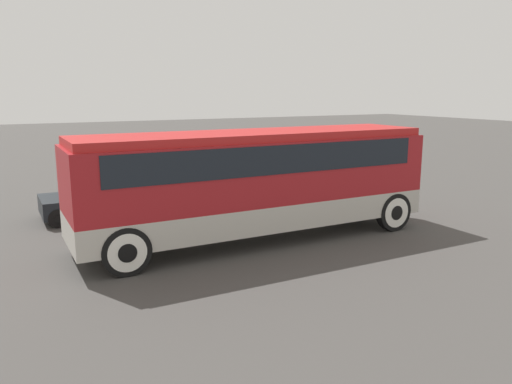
# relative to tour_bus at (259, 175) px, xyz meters

# --- Properties ---
(ground_plane) EXTENTS (120.00, 120.00, 0.00)m
(ground_plane) POSITION_rel_tour_bus_xyz_m (-0.10, 0.00, -1.91)
(ground_plane) COLOR #423F3D
(tour_bus) EXTENTS (10.32, 2.59, 3.14)m
(tour_bus) POSITION_rel_tour_bus_xyz_m (0.00, 0.00, 0.00)
(tour_bus) COLOR #B7B2A8
(tour_bus) RESTS_ON ground_plane
(parked_car_near) EXTENTS (4.27, 1.96, 1.41)m
(parked_car_near) POSITION_rel_tour_bus_xyz_m (-3.37, 4.93, -1.22)
(parked_car_near) COLOR black
(parked_car_near) RESTS_ON ground_plane
(parked_car_mid) EXTENTS (4.61, 1.93, 1.37)m
(parked_car_mid) POSITION_rel_tour_bus_xyz_m (4.92, 6.63, -1.21)
(parked_car_mid) COLOR #2D5638
(parked_car_mid) RESTS_ON ground_plane
(parked_car_far) EXTENTS (4.80, 1.81, 1.44)m
(parked_car_far) POSITION_rel_tour_bus_xyz_m (-0.16, 7.39, -1.19)
(parked_car_far) COLOR silver
(parked_car_far) RESTS_ON ground_plane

